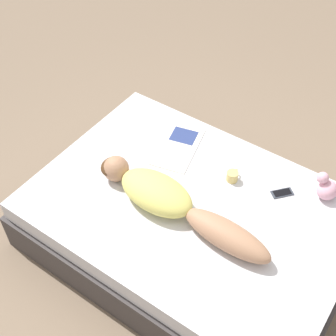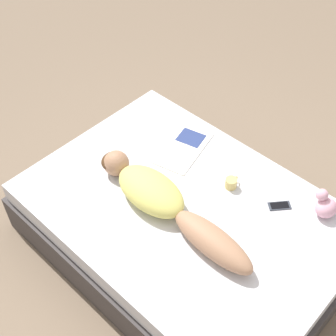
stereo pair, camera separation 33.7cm
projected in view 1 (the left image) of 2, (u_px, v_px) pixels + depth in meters
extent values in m
plane|color=#7A6651|center=(190.00, 243.00, 3.56)|extent=(12.00, 12.00, 0.00)
cube|color=#383333|center=(191.00, 231.00, 3.45)|extent=(1.59, 2.23, 0.32)
cube|color=silver|center=(192.00, 210.00, 3.27)|extent=(1.53, 2.17, 0.16)
ellipsoid|color=#A37556|center=(227.00, 235.00, 2.93)|extent=(0.23, 0.64, 0.16)
ellipsoid|color=#D1C660|center=(156.00, 192.00, 3.16)|extent=(0.34, 0.57, 0.19)
ellipsoid|color=#472D19|center=(114.00, 167.00, 3.32)|extent=(0.20, 0.19, 0.10)
sphere|color=#A37556|center=(116.00, 169.00, 3.31)|extent=(0.19, 0.19, 0.19)
cube|color=silver|center=(172.00, 158.00, 3.51)|extent=(0.31, 0.33, 0.01)
cube|color=silver|center=(184.00, 136.00, 3.67)|extent=(0.31, 0.33, 0.01)
cube|color=navy|center=(184.00, 136.00, 3.67)|extent=(0.21, 0.23, 0.00)
cylinder|color=tan|center=(232.00, 176.00, 3.34)|extent=(0.08, 0.08, 0.08)
cylinder|color=black|center=(233.00, 173.00, 3.31)|extent=(0.07, 0.07, 0.00)
torus|color=tan|center=(235.00, 172.00, 3.36)|extent=(0.06, 0.01, 0.06)
cube|color=#333842|center=(282.00, 193.00, 3.27)|extent=(0.16, 0.15, 0.01)
cube|color=black|center=(282.00, 193.00, 3.27)|extent=(0.13, 0.12, 0.00)
ellipsoid|color=#DB9EB2|center=(327.00, 190.00, 3.21)|extent=(0.15, 0.14, 0.13)
sphere|color=#DB9EB2|center=(323.00, 178.00, 3.17)|extent=(0.08, 0.08, 0.08)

